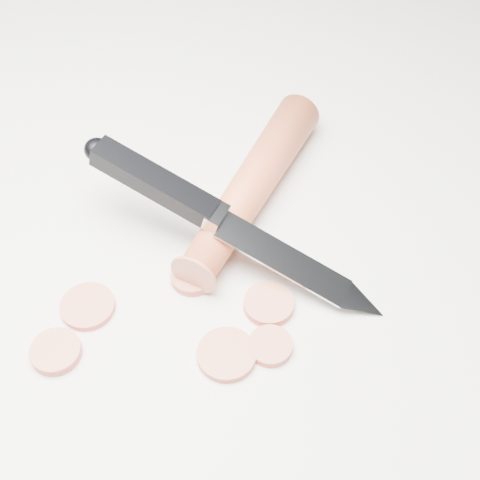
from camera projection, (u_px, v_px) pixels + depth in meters
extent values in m
plane|color=silver|center=(151.00, 250.00, 0.48)|extent=(2.40, 2.40, 0.00)
cylinder|color=#CC4E26|center=(252.00, 185.00, 0.50)|extent=(0.14, 0.16, 0.03)
cylinder|color=#CC6747|center=(88.00, 306.00, 0.45)|extent=(0.04, 0.04, 0.01)
cylinder|color=#CC6747|center=(269.00, 304.00, 0.45)|extent=(0.03, 0.03, 0.01)
cylinder|color=#CC6747|center=(227.00, 354.00, 0.43)|extent=(0.04, 0.04, 0.01)
cylinder|color=#CC6747|center=(56.00, 352.00, 0.43)|extent=(0.03, 0.03, 0.01)
cylinder|color=#CC6747|center=(193.00, 276.00, 0.46)|extent=(0.03, 0.03, 0.01)
cylinder|color=#CC6747|center=(270.00, 346.00, 0.43)|extent=(0.03, 0.03, 0.01)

